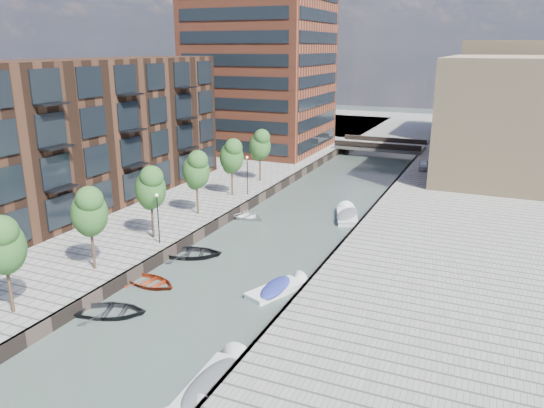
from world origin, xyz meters
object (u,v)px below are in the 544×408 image
Objects in this scene: tree_4 at (196,169)px; motorboat_3 at (280,288)px; motorboat_1 at (216,382)px; tree_5 at (232,155)px; bridge at (381,146)px; tree_6 at (260,144)px; sloop_4 at (191,256)px; sloop_1 at (111,315)px; tree_1 at (3,244)px; sloop_3 at (244,218)px; tree_3 at (150,187)px; car at (424,165)px; sloop_2 at (150,285)px; tree_2 at (89,210)px; motorboat_4 at (347,215)px.

tree_4 is 1.20× the size of motorboat_3.
tree_5 is at bearing 116.16° from motorboat_1.
tree_5 is 1.05× the size of motorboat_1.
bridge is at bearing 94.76° from motorboat_3.
tree_4 reaches higher than motorboat_1.
sloop_4 is (3.75, -21.28, -5.31)m from tree_6.
bridge is 34.30m from tree_5.
tree_1 is at bearing 108.33° from sloop_1.
tree_3 is at bearing 176.54° from sloop_3.
bridge is 41.08m from tree_4.
car reaches higher than motorboat_1.
tree_4 is at bearing -129.01° from car.
tree_3 is 1.19× the size of sloop_4.
motorboat_3 is (12.68, -17.21, -5.12)m from tree_5.
sloop_2 is at bearing 64.15° from tree_1.
tree_3 is at bearing -90.00° from tree_6.
tree_2 reaches higher than sloop_2.
tree_1 is at bearing -139.60° from motorboat_3.
car is at bearing 51.22° from tree_5.
motorboat_1 is (9.98, -8.32, 0.23)m from sloop_2.
sloop_1 is 10.30m from motorboat_1.
sloop_1 is at bearing 158.85° from motorboat_1.
tree_5 is 7.21m from sloop_3.
sloop_3 is 10.10m from motorboat_4.
sloop_2 is (3.90, -5.94, -5.31)m from tree_3.
sloop_4 is 0.88× the size of motorboat_1.
motorboat_4 is at bearing 90.97° from motorboat_3.
motorboat_4 is at bearing -51.74° from sloop_3.
tree_4 is at bearing -102.00° from bridge.
bridge is 2.27× the size of motorboat_4.
car reaches higher than motorboat_3.
tree_1 is 7.64m from sloop_1.
tree_4 is at bearing 141.18° from motorboat_3.
bridge is 2.87× the size of sloop_1.
tree_4 is at bearing 149.78° from sloop_3.
motorboat_1 is (5.38, -61.26, -1.16)m from bridge.
tree_1 is at bearing -90.00° from tree_3.
sloop_3 is at bearing 113.50° from motorboat_1.
bridge is at bearing -24.82° from sloop_1.
sloop_4 is (3.75, 6.72, -5.31)m from tree_2.
sloop_2 is 0.73× the size of motorboat_1.
sloop_1 is at bearing -107.94° from motorboat_4.
motorboat_1 reaches higher than motorboat_4.
motorboat_3 reaches higher than sloop_1.
tree_5 is at bearing 90.00° from tree_3.
tree_3 is (0.00, 7.00, 0.00)m from tree_2.
sloop_1 is (-4.23, -57.55, -1.39)m from bridge.
sloop_2 is 42.82m from car.
tree_3 is at bearing 41.03° from sloop_2.
sloop_3 is (-5.30, -36.69, -1.39)m from bridge.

